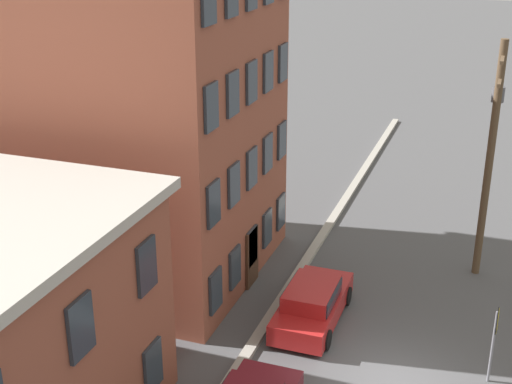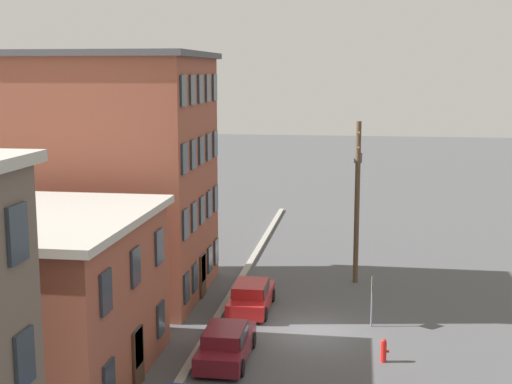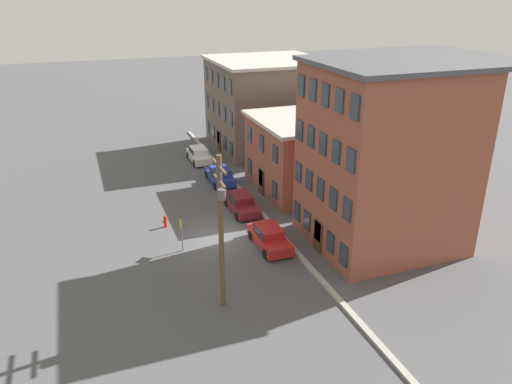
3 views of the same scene
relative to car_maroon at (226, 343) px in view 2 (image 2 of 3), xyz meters
The scene contains 8 objects.
ground_plane 4.91m from the car_maroon, 41.19° to the right, with size 200.00×200.00×0.00m, color #4C4C4F.
kerb_strip 3.93m from the car_maroon, 19.66° to the left, with size 56.00×0.36×0.16m, color #9E998E.
apartment_far 12.28m from the car_maroon, 43.07° to the left, with size 9.08×9.91×12.47m.
car_maroon is the anchor object (origin of this frame).
car_red 6.21m from the car_maroon, ahead, with size 4.40×1.92×1.43m.
caution_sign 7.63m from the car_maroon, 50.52° to the right, with size 0.94×0.08×2.53m.
utility_pole 13.49m from the car_maroon, 23.14° to the right, with size 2.40×0.44×8.89m.
fire_hydrant 6.33m from the car_maroon, 82.68° to the right, with size 0.24×0.34×0.96m.
Camera 2 is at (-30.34, -2.00, 11.49)m, focal length 50.00 mm.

